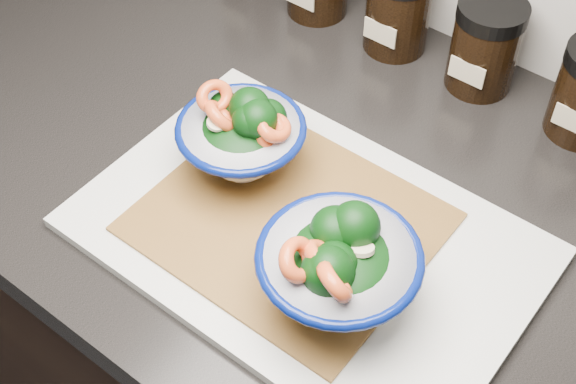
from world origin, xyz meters
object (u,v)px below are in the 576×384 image
Objects in this scene: bowl_left at (243,136)px; spice_jar_d at (485,46)px; spice_jar_c at (398,8)px; bowl_right at (338,268)px; cutting_board at (306,237)px.

bowl_left is 0.32m from spice_jar_d.
bowl_left reaches higher than spice_jar_d.
spice_jar_d is (0.12, 0.00, 0.00)m from spice_jar_c.
bowl_right is 0.41m from spice_jar_c.
bowl_right reaches higher than cutting_board.
bowl_left is 1.21× the size of spice_jar_d.
bowl_right reaches higher than spice_jar_c.
spice_jar_c is 0.12m from spice_jar_d.
spice_jar_d is (0.02, 0.32, 0.05)m from cutting_board.
bowl_left is at bearing -113.06° from spice_jar_d.
spice_jar_c reaches higher than cutting_board.
bowl_right is at bearing -24.17° from bowl_left.
bowl_right is 0.37m from spice_jar_d.
spice_jar_c is at bearing 180.00° from spice_jar_d.
spice_jar_d is at bearing 0.00° from spice_jar_c.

